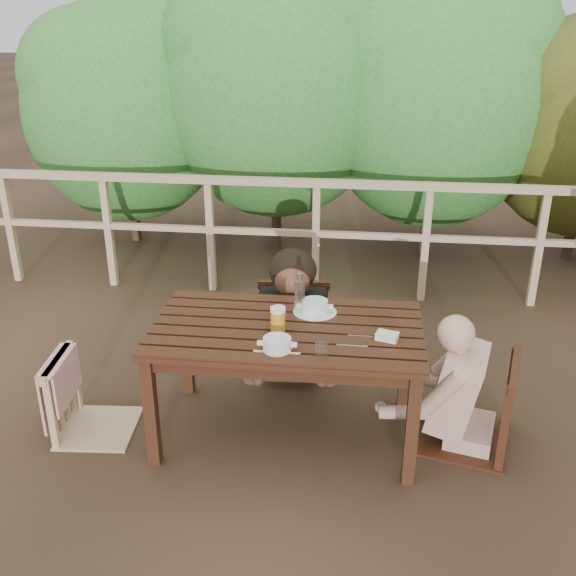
# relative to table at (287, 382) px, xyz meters

# --- Properties ---
(ground) EXTENTS (60.00, 60.00, 0.00)m
(ground) POSITION_rel_table_xyz_m (0.00, 0.00, -0.34)
(ground) COLOR #463120
(ground) RESTS_ON ground
(table) EXTENTS (1.47, 0.83, 0.68)m
(table) POSITION_rel_table_xyz_m (0.00, 0.00, 0.00)
(table) COLOR black
(table) RESTS_ON ground
(chair_left) EXTENTS (0.48, 0.48, 0.89)m
(chair_left) POSITION_rel_table_xyz_m (-1.10, -0.11, 0.10)
(chair_left) COLOR tan
(chair_left) RESTS_ON ground
(chair_far) EXTENTS (0.54, 0.54, 1.01)m
(chair_far) POSITION_rel_table_xyz_m (-0.06, 0.79, 0.16)
(chair_far) COLOR black
(chair_far) RESTS_ON ground
(chair_right) EXTENTS (0.62, 0.62, 1.03)m
(chair_right) POSITION_rel_table_xyz_m (1.02, 0.05, 0.17)
(chair_right) COLOR black
(chair_right) RESTS_ON ground
(woman) EXTENTS (0.61, 0.73, 1.38)m
(woman) POSITION_rel_table_xyz_m (-0.06, 0.81, 0.35)
(woman) COLOR black
(woman) RESTS_ON ground
(diner_right) EXTENTS (0.73, 0.64, 1.26)m
(diner_right) POSITION_rel_table_xyz_m (1.05, 0.05, 0.29)
(diner_right) COLOR tan
(diner_right) RESTS_ON ground
(railing) EXTENTS (5.60, 0.10, 1.01)m
(railing) POSITION_rel_table_xyz_m (0.00, 2.00, 0.16)
(railing) COLOR tan
(railing) RESTS_ON ground
(hedge_row) EXTENTS (6.60, 1.60, 3.80)m
(hedge_row) POSITION_rel_table_xyz_m (0.40, 3.20, 1.56)
(hedge_row) COLOR #33712D
(hedge_row) RESTS_ON ground
(soup_near) EXTENTS (0.24, 0.24, 0.08)m
(soup_near) POSITION_rel_table_xyz_m (-0.02, -0.27, 0.38)
(soup_near) COLOR silver
(soup_near) RESTS_ON table
(soup_far) EXTENTS (0.25, 0.25, 0.08)m
(soup_far) POSITION_rel_table_xyz_m (0.14, 0.20, 0.38)
(soup_far) COLOR white
(soup_far) RESTS_ON table
(bread_roll) EXTENTS (0.12, 0.09, 0.07)m
(bread_roll) POSITION_rel_table_xyz_m (0.01, -0.27, 0.38)
(bread_roll) COLOR olive
(bread_roll) RESTS_ON table
(beer_glass) EXTENTS (0.08, 0.08, 0.16)m
(beer_glass) POSITION_rel_table_xyz_m (-0.04, -0.08, 0.42)
(beer_glass) COLOR orange
(beer_glass) RESTS_ON table
(bottle) EXTENTS (0.06, 0.06, 0.25)m
(bottle) POSITION_rel_table_xyz_m (0.05, 0.19, 0.47)
(bottle) COLOR white
(bottle) RESTS_ON table
(tumbler) EXTENTS (0.07, 0.07, 0.08)m
(tumbler) POSITION_rel_table_xyz_m (0.21, -0.30, 0.38)
(tumbler) COLOR silver
(tumbler) RESTS_ON table
(butter_tub) EXTENTS (0.13, 0.11, 0.05)m
(butter_tub) POSITION_rel_table_xyz_m (0.54, -0.09, 0.37)
(butter_tub) COLOR white
(butter_tub) RESTS_ON table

